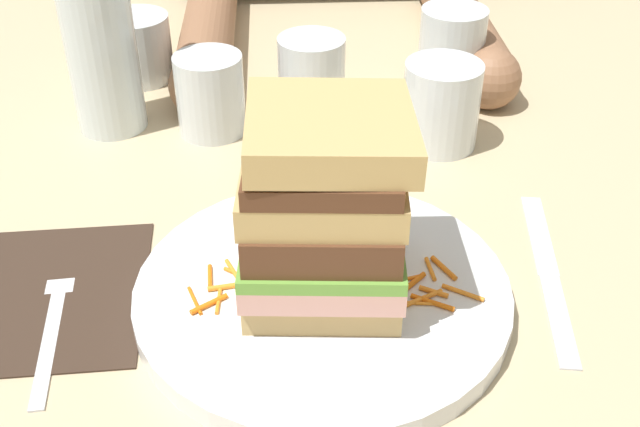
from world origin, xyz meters
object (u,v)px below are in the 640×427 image
fork (54,311)px  water_bottle (93,1)px  main_plate (322,293)px  sandwich (324,207)px  empty_tumbler_2 (451,52)px  juice_glass (440,110)px  empty_tumbler_3 (210,94)px  knife (550,276)px  empty_tumbler_1 (138,48)px  napkin_dark (58,293)px  empty_tumbler_0 (312,72)px

fork → water_bottle: water_bottle is taller
main_plate → water_bottle: 0.35m
sandwich → empty_tumbler_2: 0.36m
juice_glass → empty_tumbler_3: 0.22m
knife → empty_tumbler_3: (-0.26, 0.24, 0.04)m
empty_tumbler_1 → empty_tumbler_2: 0.33m
empty_tumbler_1 → knife: bearing=-46.5°
sandwich → napkin_dark: sandwich is taller
fork → empty_tumbler_2: empty_tumbler_2 is taller
water_bottle → empty_tumbler_1: water_bottle is taller
empty_tumbler_0 → empty_tumbler_2: size_ratio=0.79×
empty_tumbler_2 → empty_tumbler_3: bearing=-163.9°
main_plate → knife: main_plate is taller
napkin_dark → empty_tumbler_3: size_ratio=2.07×
juice_glass → water_bottle: bearing=170.4°
empty_tumbler_0 → empty_tumbler_2: (0.15, 0.02, 0.01)m
main_plate → empty_tumbler_3: empty_tumbler_3 is taller
knife → empty_tumbler_0: (-0.16, 0.29, 0.03)m
napkin_dark → knife: (0.36, -0.00, 0.00)m
empty_tumbler_0 → empty_tumbler_2: bearing=7.5°
main_plate → empty_tumbler_0: (0.01, 0.31, 0.03)m
knife → empty_tumbler_2: (-0.02, 0.31, 0.04)m
napkin_dark → juice_glass: bearing=32.6°
empty_tumbler_2 → napkin_dark: bearing=-138.1°
empty_tumbler_3 → water_bottle: bearing=171.1°
napkin_dark → empty_tumbler_0: size_ratio=2.24×
empty_tumbler_0 → empty_tumbler_3: (-0.10, -0.05, 0.00)m
empty_tumbler_2 → empty_tumbler_3: 0.25m
sandwich → knife: size_ratio=0.69×
main_plate → empty_tumbler_2: (0.15, 0.33, 0.04)m
juice_glass → empty_tumbler_1: (-0.30, 0.16, 0.00)m
juice_glass → water_bottle: (-0.31, 0.05, 0.09)m
water_bottle → empty_tumbler_0: water_bottle is taller
fork → empty_tumbler_2: 0.48m
napkin_dark → empty_tumbler_1: empty_tumbler_1 is taller
sandwich → empty_tumbler_0: (0.01, 0.31, -0.05)m
main_plate → fork: size_ratio=1.59×
fork → juice_glass: (0.31, 0.22, 0.03)m
knife → water_bottle: bearing=144.6°
fork → empty_tumbler_3: empty_tumbler_3 is taller
empty_tumbler_2 → empty_tumbler_1: bearing=170.8°
napkin_dark → fork: size_ratio=0.96×
main_plate → empty_tumbler_2: bearing=65.0°
fork → empty_tumbler_1: 0.39m
sandwich → juice_glass: bearing=60.9°
juice_glass → empty_tumbler_2: (0.03, 0.11, 0.01)m
juice_glass → empty_tumbler_0: 0.15m
sandwich → juice_glass: size_ratio=1.70×
knife → juice_glass: 0.21m
empty_tumbler_1 → empty_tumbler_3: size_ratio=0.94×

